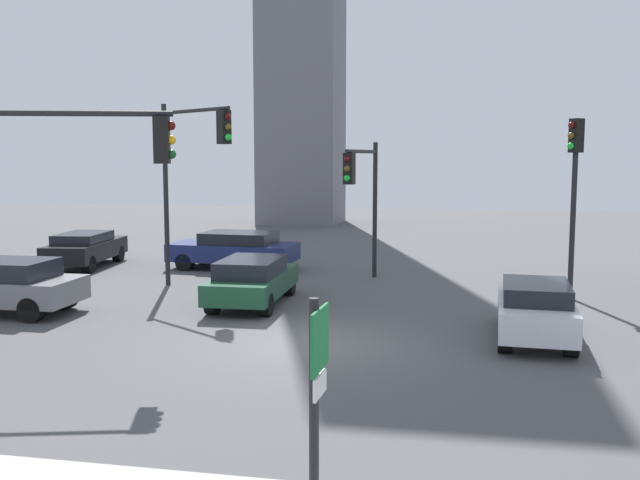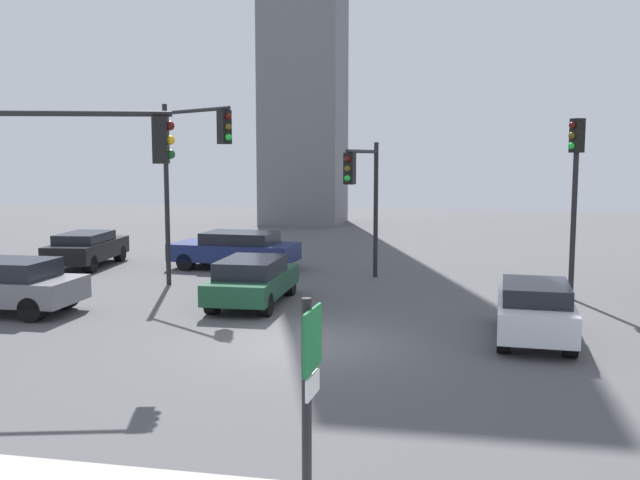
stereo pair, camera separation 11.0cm
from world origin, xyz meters
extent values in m
plane|color=#4C4C4F|center=(0.00, 0.00, 0.00)|extent=(88.09, 88.09, 0.00)
cylinder|color=black|center=(1.98, -8.79, 1.52)|extent=(0.10, 0.10, 2.74)
cube|color=#197238|center=(2.04, -8.79, 2.48)|extent=(0.07, 0.61, 0.62)
cube|color=white|center=(2.04, -8.79, 2.02)|extent=(0.06, 0.44, 0.22)
cylinder|color=black|center=(0.49, 9.43, 2.39)|extent=(0.16, 0.16, 4.79)
cylinder|color=black|center=(0.20, 8.00, 4.45)|extent=(0.70, 2.88, 0.12)
cube|color=black|center=(-0.04, 6.82, 3.90)|extent=(0.38, 0.38, 1.00)
sphere|color=#4C0F0C|center=(-0.08, 6.62, 4.20)|extent=(0.20, 0.20, 0.20)
sphere|color=#594714|center=(-0.08, 6.62, 3.90)|extent=(0.20, 0.20, 0.20)
sphere|color=green|center=(-0.08, 6.62, 3.60)|extent=(0.20, 0.20, 0.20)
cylinder|color=black|center=(-6.13, 6.53, 3.00)|extent=(0.16, 0.16, 5.99)
cylinder|color=black|center=(-4.70, 5.56, 5.70)|extent=(2.92, 2.03, 0.12)
cube|color=black|center=(-3.48, 4.74, 5.15)|extent=(0.44, 0.44, 1.00)
sphere|color=#4C0F0C|center=(-3.32, 4.63, 5.45)|extent=(0.20, 0.20, 0.20)
sphere|color=#594714|center=(-3.32, 4.63, 5.15)|extent=(0.20, 0.20, 0.20)
sphere|color=green|center=(-3.32, 4.63, 4.85)|extent=(0.20, 0.20, 0.20)
cylinder|color=black|center=(6.76, 6.69, 2.70)|extent=(0.16, 0.16, 5.40)
cube|color=black|center=(6.76, 6.69, 4.90)|extent=(0.45, 0.45, 1.00)
sphere|color=#4C0F0C|center=(6.60, 6.58, 5.20)|extent=(0.20, 0.20, 0.20)
sphere|color=#594714|center=(6.60, 6.58, 4.90)|extent=(0.20, 0.20, 0.20)
sphere|color=green|center=(6.60, 6.58, 4.60)|extent=(0.20, 0.20, 0.20)
cylinder|color=black|center=(-4.68, -1.69, 5.17)|extent=(4.17, 1.20, 0.12)
cube|color=black|center=(-2.86, -1.21, 4.62)|extent=(0.39, 0.39, 1.00)
sphere|color=#4C0F0C|center=(-2.66, -1.16, 4.92)|extent=(0.20, 0.20, 0.20)
sphere|color=yellow|center=(-2.66, -1.16, 4.62)|extent=(0.20, 0.20, 0.20)
sphere|color=#14471E|center=(-2.66, -1.16, 4.32)|extent=(0.20, 0.20, 0.20)
cube|color=black|center=(-10.87, 9.64, 0.67)|extent=(2.24, 4.52, 0.67)
cube|color=black|center=(-10.84, 9.42, 1.16)|extent=(1.82, 2.59, 0.40)
cylinder|color=black|center=(-11.75, 11.03, 0.33)|extent=(0.39, 0.69, 0.66)
cylinder|color=black|center=(-10.30, 11.18, 0.33)|extent=(0.39, 0.69, 0.66)
cylinder|color=black|center=(-11.43, 8.09, 0.33)|extent=(0.39, 0.69, 0.66)
cylinder|color=black|center=(-9.98, 8.24, 0.33)|extent=(0.39, 0.69, 0.66)
cube|color=slate|center=(-8.93, 1.58, 0.66)|extent=(4.39, 2.01, 0.65)
cube|color=black|center=(-8.71, 1.58, 1.22)|extent=(2.46, 1.76, 0.54)
cylinder|color=black|center=(-7.44, 0.78, 0.33)|extent=(0.67, 0.36, 0.67)
cylinder|color=black|center=(-7.45, 2.40, 0.33)|extent=(0.67, 0.36, 0.67)
cube|color=#19472D|center=(-2.44, 4.06, 0.61)|extent=(1.89, 4.39, 0.58)
cube|color=black|center=(-2.43, 3.84, 1.12)|extent=(1.64, 2.47, 0.51)
cylinder|color=black|center=(-3.21, 5.53, 0.32)|extent=(0.34, 0.65, 0.64)
cylinder|color=black|center=(-1.73, 5.56, 0.32)|extent=(0.34, 0.65, 0.64)
cylinder|color=black|center=(-3.15, 2.57, 0.32)|extent=(0.34, 0.65, 0.64)
cylinder|color=black|center=(-1.67, 2.60, 0.32)|extent=(0.34, 0.65, 0.64)
cube|color=silver|center=(5.19, 1.46, 0.64)|extent=(1.88, 4.02, 0.67)
cube|color=black|center=(5.18, 1.26, 1.16)|extent=(1.59, 2.28, 0.45)
cylinder|color=black|center=(4.57, 2.83, 0.31)|extent=(0.33, 0.63, 0.61)
cylinder|color=black|center=(5.94, 2.76, 0.31)|extent=(0.33, 0.63, 0.61)
cylinder|color=black|center=(4.43, 0.16, 0.31)|extent=(0.33, 0.63, 0.61)
cylinder|color=black|center=(5.80, 0.09, 0.31)|extent=(0.33, 0.63, 0.61)
cube|color=navy|center=(-5.05, 10.28, 0.66)|extent=(4.89, 2.44, 0.66)
cube|color=black|center=(-4.81, 10.26, 1.19)|extent=(2.78, 2.05, 0.48)
cylinder|color=black|center=(-6.72, 9.51, 0.33)|extent=(0.68, 0.43, 0.66)
cylinder|color=black|center=(-6.61, 11.25, 0.33)|extent=(0.68, 0.43, 0.66)
cylinder|color=black|center=(-3.49, 9.30, 0.33)|extent=(0.68, 0.43, 0.66)
cylinder|color=black|center=(-3.38, 11.04, 0.33)|extent=(0.68, 0.43, 0.66)
camera|label=1|loc=(3.32, -15.38, 4.25)|focal=39.54mm
camera|label=2|loc=(3.43, -15.36, 4.25)|focal=39.54mm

